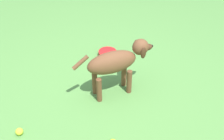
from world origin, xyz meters
TOP-DOWN VIEW (x-y plane):
  - ground at (0.00, 0.00)m, footprint 14.00×14.00m
  - dog at (-0.21, 0.07)m, footprint 0.53×0.67m
  - tennis_ball_1 at (0.53, -0.60)m, footprint 0.07×0.07m
  - water_bowl at (-0.82, -0.18)m, footprint 0.22×0.22m

SIDE VIEW (x-z plane):
  - ground at x=0.00m, z-range 0.00..0.00m
  - water_bowl at x=-0.82m, z-range 0.00..0.06m
  - tennis_ball_1 at x=0.53m, z-range 0.00..0.07m
  - dog at x=-0.21m, z-range 0.09..0.64m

